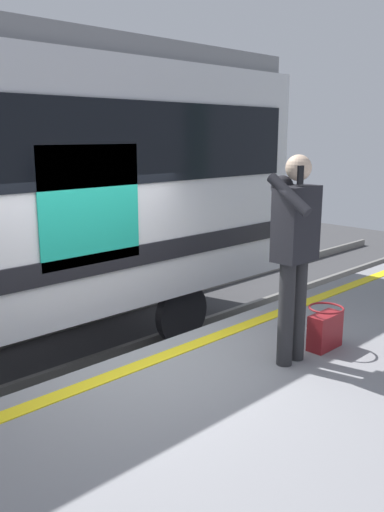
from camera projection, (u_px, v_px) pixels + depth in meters
name	position (u px, v px, depth m)	size (l,w,h in m)	color
ground_plane	(143.00, 434.00, 5.28)	(25.17, 25.17, 0.00)	#3D3D3F
safety_line	(161.00, 357.00, 4.86)	(15.33, 0.16, 0.01)	yellow
track_rail_near	(57.00, 374.00, 6.44)	(20.34, 0.08, 0.16)	slate
track_rail_far	(5.00, 341.00, 7.44)	(20.34, 0.08, 0.16)	slate
passenger	(295.00, 243.00, 4.54)	(0.57, 0.55, 1.85)	#262628
handbag	(325.00, 329.00, 5.03)	(0.37, 0.34, 0.42)	maroon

